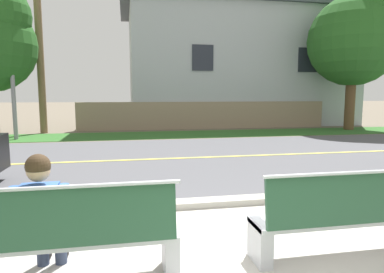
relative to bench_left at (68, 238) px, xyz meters
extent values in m
plane|color=#665B4C|center=(1.44, 7.64, -0.47)|extent=(140.00, 140.00, 0.00)
cube|color=#B7B2A8|center=(1.44, 0.04, -0.46)|extent=(44.00, 3.60, 0.01)
cube|color=#ADA89E|center=(1.44, 1.99, -0.41)|extent=(44.00, 0.30, 0.11)
cube|color=#515156|center=(1.44, 6.14, -0.46)|extent=(52.00, 8.00, 0.01)
cube|color=#E0CC4C|center=(1.44, 6.14, -0.46)|extent=(48.00, 0.14, 0.01)
cube|color=#2D6026|center=(1.44, 11.74, -0.46)|extent=(48.00, 2.80, 0.02)
cube|color=silver|center=(0.96, 0.07, -0.24)|extent=(0.14, 0.40, 0.45)
cube|color=silver|center=(0.00, 0.07, -0.04)|extent=(2.06, 0.44, 0.05)
cube|color=#285138|center=(0.00, -0.12, 0.24)|extent=(1.98, 0.12, 0.52)
cylinder|color=silver|center=(0.00, -0.13, 0.52)|extent=(2.06, 0.04, 0.04)
cube|color=silver|center=(1.92, 0.07, -0.24)|extent=(0.14, 0.40, 0.45)
cube|color=silver|center=(2.88, 0.07, -0.04)|extent=(2.06, 0.44, 0.05)
cube|color=#285138|center=(2.88, -0.12, 0.24)|extent=(1.98, 0.12, 0.52)
cylinder|color=silver|center=(2.88, -0.13, 0.52)|extent=(2.06, 0.04, 0.04)
cylinder|color=#333D56|center=(-0.33, 0.26, 0.04)|extent=(0.15, 0.42, 0.15)
cylinder|color=#333D56|center=(-0.15, 0.26, 0.04)|extent=(0.15, 0.42, 0.15)
cylinder|color=#333D56|center=(-0.33, 0.45, -0.25)|extent=(0.12, 0.12, 0.43)
cube|color=black|center=(-0.33, 0.53, -0.43)|extent=(0.09, 0.24, 0.07)
cylinder|color=#333D56|center=(-0.15, 0.45, -0.25)|extent=(0.12, 0.12, 0.43)
cube|color=black|center=(-0.15, 0.53, -0.43)|extent=(0.09, 0.24, 0.07)
cube|color=#33599E|center=(-0.24, 0.07, 0.24)|extent=(0.34, 0.20, 0.52)
cylinder|color=#33599E|center=(-0.46, 0.09, 0.26)|extent=(0.09, 0.09, 0.46)
cylinder|color=#33599E|center=(-0.03, 0.09, 0.26)|extent=(0.09, 0.09, 0.46)
sphere|color=tan|center=(-0.24, 0.08, 0.63)|extent=(0.21, 0.21, 0.21)
sphere|color=#382819|center=(-0.24, 0.08, 0.67)|extent=(0.22, 0.22, 0.22)
cylinder|color=gray|center=(-3.73, 11.34, 3.41)|extent=(0.16, 0.16, 7.76)
cylinder|color=brown|center=(11.67, 12.27, 0.91)|extent=(0.49, 0.49, 2.75)
sphere|color=#23561E|center=(11.67, 12.27, 3.93)|extent=(4.40, 4.40, 4.40)
sphere|color=#23561E|center=(12.22, 11.94, 5.25)|extent=(3.08, 3.08, 3.08)
cylinder|color=brown|center=(-3.16, 13.56, 4.52)|extent=(0.32, 0.32, 9.96)
cube|color=gray|center=(4.69, 14.14, 0.23)|extent=(13.00, 0.36, 1.40)
cube|color=#A3ADB2|center=(7.39, 17.34, 2.83)|extent=(12.94, 6.40, 6.60)
cube|color=#474C56|center=(7.39, 17.34, 6.43)|extent=(13.98, 6.91, 0.60)
cube|color=#232833|center=(4.48, 14.11, 3.16)|extent=(1.10, 0.06, 1.30)
cube|color=#232833|center=(10.30, 14.11, 3.16)|extent=(1.10, 0.06, 1.30)
camera|label=1|loc=(0.55, -3.18, 1.32)|focal=32.01mm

